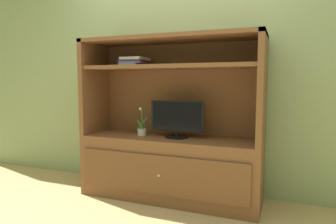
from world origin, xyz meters
name	(u,v)px	position (x,y,z in m)	size (l,w,h in m)	color
ground_plane	(153,213)	(0.00, 0.00, 0.00)	(8.00, 8.00, 0.00)	tan
painted_rear_wall	(182,57)	(0.00, 0.75, 1.40)	(6.00, 0.10, 2.80)	#8C9E6B
media_console	(170,148)	(0.00, 0.41, 0.49)	(1.75, 0.55, 1.56)	brown
tv_monitor	(177,119)	(0.07, 0.39, 0.79)	(0.53, 0.22, 0.36)	black
potted_plant	(142,130)	(-0.30, 0.38, 0.66)	(0.11, 0.11, 0.28)	beige
magazine_stack	(135,62)	(-0.37, 0.40, 1.34)	(0.26, 0.34, 0.08)	teal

